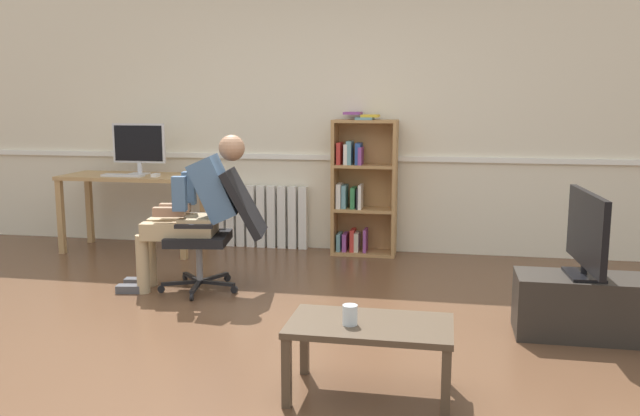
# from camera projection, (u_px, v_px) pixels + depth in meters

# --- Properties ---
(ground_plane) EXTENTS (18.00, 18.00, 0.00)m
(ground_plane) POSITION_uv_depth(u_px,v_px,m) (270.00, 339.00, 4.10)
(ground_plane) COLOR brown
(back_wall) EXTENTS (12.00, 0.13, 2.70)m
(back_wall) POSITION_uv_depth(u_px,v_px,m) (340.00, 114.00, 6.46)
(back_wall) COLOR beige
(back_wall) RESTS_ON ground_plane
(computer_desk) EXTENTS (1.34, 0.60, 0.76)m
(computer_desk) POSITION_uv_depth(u_px,v_px,m) (132.00, 186.00, 6.46)
(computer_desk) COLOR tan
(computer_desk) RESTS_ON ground_plane
(imac_monitor) EXTENTS (0.54, 0.14, 0.50)m
(imac_monitor) POSITION_uv_depth(u_px,v_px,m) (139.00, 145.00, 6.46)
(imac_monitor) COLOR silver
(imac_monitor) RESTS_ON computer_desk
(keyboard) EXTENTS (0.40, 0.12, 0.02)m
(keyboard) POSITION_uv_depth(u_px,v_px,m) (123.00, 175.00, 6.31)
(keyboard) COLOR silver
(keyboard) RESTS_ON computer_desk
(computer_mouse) EXTENTS (0.06, 0.10, 0.03)m
(computer_mouse) POSITION_uv_depth(u_px,v_px,m) (156.00, 175.00, 6.26)
(computer_mouse) COLOR white
(computer_mouse) RESTS_ON computer_desk
(bookshelf) EXTENTS (0.61, 0.29, 1.37)m
(bookshelf) POSITION_uv_depth(u_px,v_px,m) (361.00, 188.00, 6.32)
(bookshelf) COLOR #AD7F4C
(bookshelf) RESTS_ON ground_plane
(radiator) EXTENTS (0.95, 0.08, 0.63)m
(radiator) POSITION_uv_depth(u_px,v_px,m) (261.00, 216.00, 6.66)
(radiator) COLOR white
(radiator) RESTS_ON ground_plane
(office_chair) EXTENTS (0.84, 0.63, 0.95)m
(office_chair) POSITION_uv_depth(u_px,v_px,m) (219.00, 225.00, 5.11)
(office_chair) COLOR black
(office_chair) RESTS_ON ground_plane
(person_seated) EXTENTS (1.01, 0.47, 1.22)m
(person_seated) POSITION_uv_depth(u_px,v_px,m) (194.00, 208.00, 5.09)
(person_seated) COLOR tan
(person_seated) RESTS_ON ground_plane
(tv_stand) EXTENTS (0.81, 0.39, 0.39)m
(tv_stand) POSITION_uv_depth(u_px,v_px,m) (582.00, 306.00, 4.14)
(tv_stand) COLOR #2D2823
(tv_stand) RESTS_ON ground_plane
(tv_screen) EXTENTS (0.22, 0.80, 0.53)m
(tv_screen) POSITION_uv_depth(u_px,v_px,m) (587.00, 233.00, 4.06)
(tv_screen) COLOR black
(tv_screen) RESTS_ON tv_stand
(coffee_table) EXTENTS (0.82, 0.47, 0.38)m
(coffee_table) POSITION_uv_depth(u_px,v_px,m) (370.00, 332.00, 3.27)
(coffee_table) COLOR #4C3D2D
(coffee_table) RESTS_ON ground_plane
(drinking_glass) EXTENTS (0.07, 0.07, 0.10)m
(drinking_glass) POSITION_uv_depth(u_px,v_px,m) (350.00, 315.00, 3.23)
(drinking_glass) COLOR silver
(drinking_glass) RESTS_ON coffee_table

